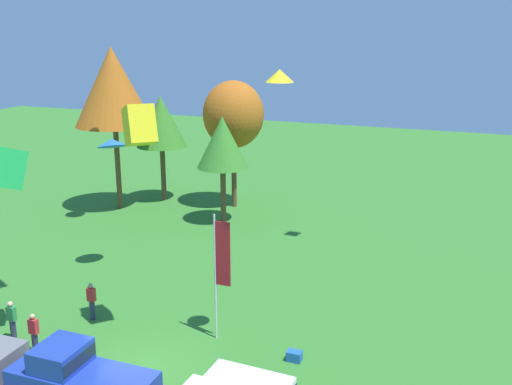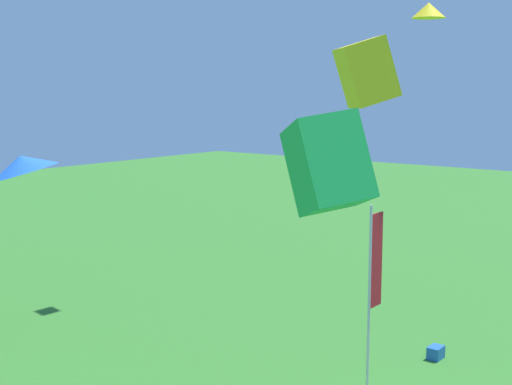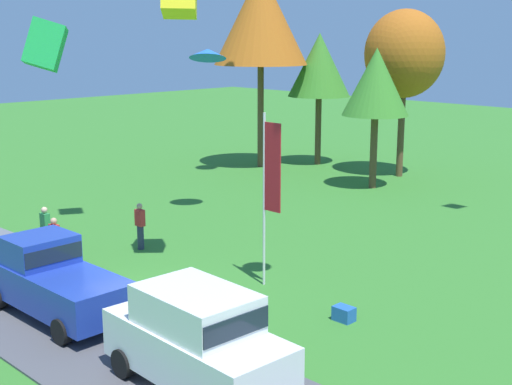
{
  "view_description": "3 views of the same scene",
  "coord_description": "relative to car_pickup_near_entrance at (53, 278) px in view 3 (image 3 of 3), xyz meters",
  "views": [
    {
      "loc": [
        11.27,
        -16.55,
        12.45
      ],
      "look_at": [
        2.55,
        5.59,
        5.83
      ],
      "focal_mm": 42.0,
      "sensor_mm": 36.0,
      "label": 1
    },
    {
      "loc": [
        -15.55,
        -5.78,
        8.5
      ],
      "look_at": [
        0.47,
        6.72,
        5.57
      ],
      "focal_mm": 50.0,
      "sensor_mm": 36.0,
      "label": 2
    },
    {
      "loc": [
        16.33,
        -11.49,
        7.69
      ],
      "look_at": [
        1.57,
        3.24,
        3.0
      ],
      "focal_mm": 50.0,
      "sensor_mm": 36.0,
      "label": 3
    }
  ],
  "objects": [
    {
      "name": "car_suv_mid_row",
      "position": [
        6.05,
        0.05,
        0.19
      ],
      "size": [
        4.67,
        2.19,
        2.28
      ],
      "color": "white",
      "rests_on": "ground"
    },
    {
      "name": "person_watching_sky",
      "position": [
        -3.77,
        2.19,
        -0.23
      ],
      "size": [
        0.36,
        0.24,
        1.71
      ],
      "color": "#2D334C",
      "rests_on": "ground"
    },
    {
      "name": "tree_center_back",
      "position": [
        -3.75,
        19.98,
        4.18
      ],
      "size": [
        3.31,
        3.31,
        6.99
      ],
      "color": "brown",
      "rests_on": "ground"
    },
    {
      "name": "tree_far_right",
      "position": [
        -10.02,
        23.11,
        4.72
      ],
      "size": [
        3.64,
        3.64,
        7.69
      ],
      "color": "brown",
      "rests_on": "ground"
    },
    {
      "name": "kite_box_near_flag",
      "position": [
        -4.79,
        2.85,
        6.18
      ],
      "size": [
        1.56,
        1.89,
        1.87
      ],
      "primitive_type": "cube",
      "rotation": [
        -0.16,
        0.3,
        0.91
      ],
      "color": "green"
    },
    {
      "name": "car_pickup_near_entrance",
      "position": [
        0.0,
        0.0,
        0.0
      ],
      "size": [
        5.02,
        2.09,
        2.14
      ],
      "color": "#1E389E",
      "rests_on": "ground"
    },
    {
      "name": "pavement_strip",
      "position": [
        0.75,
        -0.1,
        -1.08
      ],
      "size": [
        36.0,
        4.4,
        0.06
      ],
      "primitive_type": "cube",
      "color": "#4C4C51",
      "rests_on": "ground"
    },
    {
      "name": "kite_delta_high_right",
      "position": [
        -5.46,
        10.53,
        5.74
      ],
      "size": [
        2.21,
        2.21,
        0.8
      ],
      "primitive_type": "cone",
      "rotation": [
        -0.28,
        0.0,
        0.75
      ],
      "color": "blue"
    },
    {
      "name": "tree_lone_near",
      "position": [
        -4.5,
        23.48,
        5.46
      ],
      "size": [
        4.23,
        4.23,
        8.92
      ],
      "color": "brown",
      "rests_on": "ground"
    },
    {
      "name": "flag_banner",
      "position": [
        2.57,
        5.91,
        2.3
      ],
      "size": [
        0.71,
        0.08,
        5.38
      ],
      "color": "silver",
      "rests_on": "ground"
    },
    {
      "name": "person_beside_suv",
      "position": [
        -5.37,
        2.72,
        -0.23
      ],
      "size": [
        0.36,
        0.24,
        1.71
      ],
      "color": "#2D334C",
      "rests_on": "ground"
    },
    {
      "name": "person_on_lawn",
      "position": [
        -3.44,
        5.41,
        -0.23
      ],
      "size": [
        0.36,
        0.24,
        1.71
      ],
      "color": "#2D334C",
      "rests_on": "ground"
    },
    {
      "name": "cooler_box",
      "position": [
        5.88,
        5.41,
        -0.91
      ],
      "size": [
        0.56,
        0.4,
        0.4
      ],
      "primitive_type": "cube",
      "color": "blue",
      "rests_on": "ground"
    },
    {
      "name": "ground_plane",
      "position": [
        0.75,
        2.33,
        -1.11
      ],
      "size": [
        120.0,
        120.0,
        0.0
      ],
      "primitive_type": "plane",
      "color": "#337528"
    },
    {
      "name": "tree_far_left",
      "position": [
        -11.89,
        20.14,
        7.42
      ],
      "size": [
        5.31,
        5.31,
        11.2
      ],
      "color": "brown",
      "rests_on": "ground"
    }
  ]
}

